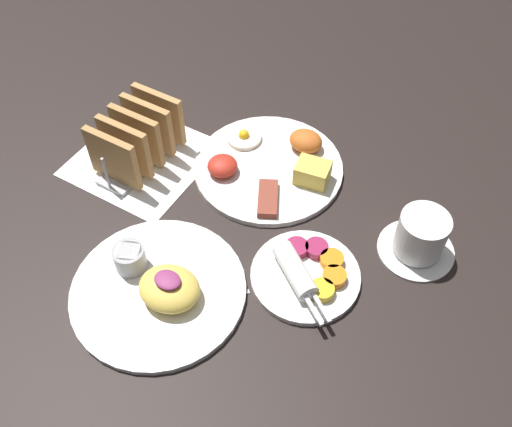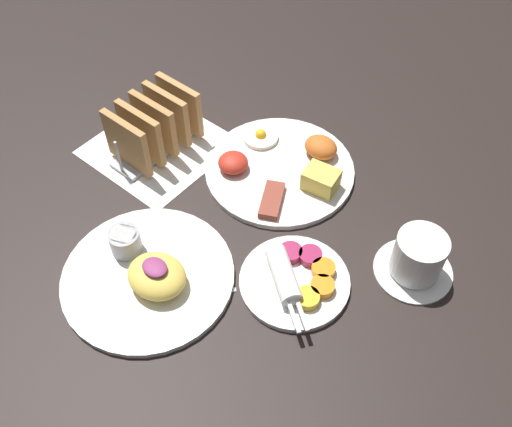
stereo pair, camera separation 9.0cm
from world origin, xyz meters
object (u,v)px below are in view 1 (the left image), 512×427
object	(u,v)px
plate_breakfast	(271,165)
plate_foreground	(159,287)
plate_condiments	(307,271)
toast_rack	(137,138)
coffee_cup	(420,237)

from	to	relation	value
plate_breakfast	plate_foreground	size ratio (longest dim) A/B	1.00
plate_condiments	toast_rack	distance (m)	0.38
toast_rack	coffee_cup	bearing A→B (deg)	6.56
plate_breakfast	coffee_cup	bearing A→B (deg)	-7.85
plate_breakfast	coffee_cup	world-z (taller)	coffee_cup
plate_foreground	toast_rack	distance (m)	0.29
plate_condiments	coffee_cup	distance (m)	0.18
plate_breakfast	plate_foreground	distance (m)	0.30
plate_foreground	coffee_cup	distance (m)	0.40
plate_condiments	toast_rack	xyz separation A→B (m)	(-0.37, 0.07, 0.04)
plate_breakfast	toast_rack	xyz separation A→B (m)	(-0.21, -0.10, 0.04)
plate_foreground	toast_rack	bearing A→B (deg)	132.98
plate_breakfast	plate_foreground	bearing A→B (deg)	-93.66
plate_breakfast	toast_rack	size ratio (longest dim) A/B	1.45
plate_condiments	plate_breakfast	bearing A→B (deg)	133.02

